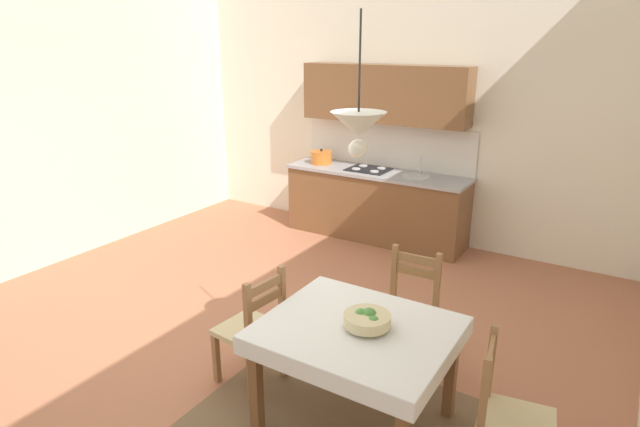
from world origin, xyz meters
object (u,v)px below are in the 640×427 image
(fruit_bowl, at_px, (367,319))
(dining_chair_kitchen_side, at_px, (408,312))
(kitchen_cabinetry, at_px, (378,174))
(dining_chair_tv_side, at_px, (253,330))
(dining_table, at_px, (357,344))
(pendant_lamp, at_px, (358,126))
(dining_chair_window_side, at_px, (508,421))

(fruit_bowl, bearing_deg, dining_chair_kitchen_side, 94.29)
(dining_chair_kitchen_side, relative_size, fruit_bowl, 3.10)
(kitchen_cabinetry, bearing_deg, dining_chair_kitchen_side, -59.06)
(dining_chair_tv_side, height_order, fruit_bowl, dining_chair_tv_side)
(kitchen_cabinetry, relative_size, dining_chair_kitchen_side, 2.55)
(dining_table, bearing_deg, kitchen_cabinetry, 113.87)
(fruit_bowl, bearing_deg, pendant_lamp, -168.79)
(dining_chair_tv_side, height_order, pendant_lamp, pendant_lamp)
(dining_chair_kitchen_side, bearing_deg, dining_chair_tv_side, -135.58)
(dining_chair_kitchen_side, xyz_separation_m, fruit_bowl, (0.06, -0.85, 0.37))
(pendant_lamp, bearing_deg, dining_table, -1.88)
(dining_chair_tv_side, bearing_deg, dining_table, -1.06)
(dining_chair_tv_side, xyz_separation_m, fruit_bowl, (0.94, 0.00, 0.37))
(dining_table, relative_size, dining_chair_window_side, 1.29)
(dining_table, relative_size, dining_chair_tv_side, 1.29)
(kitchen_cabinetry, height_order, dining_chair_tv_side, kitchen_cabinetry)
(pendant_lamp, bearing_deg, dining_chair_tv_side, 178.97)
(dining_chair_window_side, relative_size, pendant_lamp, 1.16)
(kitchen_cabinetry, xyz_separation_m, fruit_bowl, (1.52, -3.28, -0.04))
(dining_chair_window_side, distance_m, dining_chair_tv_side, 1.85)
(dining_chair_kitchen_side, bearing_deg, pendant_lamp, -91.41)
(kitchen_cabinetry, xyz_separation_m, dining_chair_window_side, (2.43, -3.29, -0.41))
(dining_chair_window_side, bearing_deg, dining_chair_kitchen_side, 138.59)
(dining_chair_kitchen_side, distance_m, fruit_bowl, 0.93)
(dining_table, distance_m, fruit_bowl, 0.20)
(dining_chair_kitchen_side, xyz_separation_m, dining_chair_tv_side, (-0.87, -0.86, 0.00))
(dining_chair_window_side, bearing_deg, kitchen_cabinetry, 126.47)
(kitchen_cabinetry, bearing_deg, dining_chair_tv_side, -79.93)
(dining_table, height_order, pendant_lamp, pendant_lamp)
(pendant_lamp, bearing_deg, dining_chair_window_side, 0.62)
(pendant_lamp, bearing_deg, fruit_bowl, 11.21)
(kitchen_cabinetry, relative_size, pendant_lamp, 2.94)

